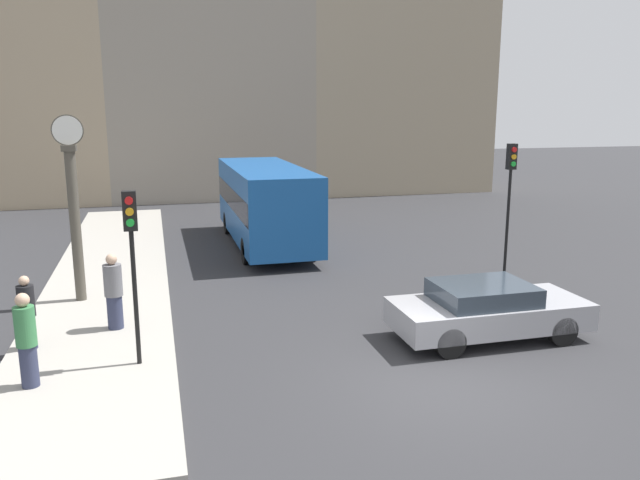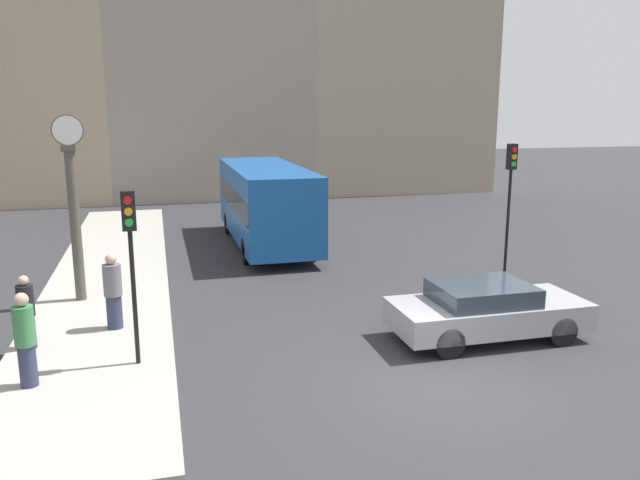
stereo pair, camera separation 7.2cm
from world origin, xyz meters
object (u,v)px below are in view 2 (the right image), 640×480
at_px(pedestrian_grey_jacket, 113,292).
at_px(pedestrian_green_hoodie, 25,340).
at_px(bus_distant, 266,201).
at_px(pedestrian_black_jacket, 27,312).
at_px(traffic_light_far, 510,184).
at_px(traffic_light_near, 131,241).
at_px(street_clock, 74,209).
at_px(sedan_car, 487,310).

bearing_deg(pedestrian_grey_jacket, pedestrian_green_hoodie, -115.72).
height_order(bus_distant, pedestrian_black_jacket, bus_distant).
bearing_deg(traffic_light_far, traffic_light_near, -158.31).
relative_size(bus_distant, street_clock, 1.77).
relative_size(bus_distant, pedestrian_grey_jacket, 4.83).
bearing_deg(pedestrian_green_hoodie, traffic_light_near, 16.52).
relative_size(pedestrian_grey_jacket, pedestrian_black_jacket, 1.11).
height_order(pedestrian_black_jacket, pedestrian_green_hoodie, pedestrian_green_hoodie).
bearing_deg(sedan_car, pedestrian_green_hoodie, -177.66).
xyz_separation_m(pedestrian_grey_jacket, pedestrian_green_hoodie, (-1.35, -2.80, 0.02)).
bearing_deg(pedestrian_black_jacket, traffic_light_near, -32.17).
height_order(traffic_light_far, street_clock, street_clock).
xyz_separation_m(sedan_car, pedestrian_grey_jacket, (-8.15, 2.41, 0.35)).
bearing_deg(traffic_light_near, street_clock, 108.11).
bearing_deg(pedestrian_black_jacket, pedestrian_grey_jacket, 26.18).
bearing_deg(pedestrian_grey_jacket, street_clock, 111.70).
height_order(street_clock, pedestrian_green_hoodie, street_clock).
bearing_deg(sedan_car, pedestrian_black_jacket, 170.85).
height_order(traffic_light_far, pedestrian_green_hoodie, traffic_light_far).
bearing_deg(pedestrian_black_jacket, bus_distant, 54.19).
relative_size(traffic_light_far, pedestrian_green_hoodie, 2.31).
bearing_deg(bus_distant, sedan_car, -73.90).
distance_m(sedan_car, bus_distant, 11.35).
bearing_deg(bus_distant, traffic_light_near, -112.64).
bearing_deg(traffic_light_far, sedan_car, -125.31).
height_order(sedan_car, traffic_light_near, traffic_light_near).
distance_m(street_clock, pedestrian_black_jacket, 3.78).
xyz_separation_m(bus_distant, pedestrian_black_jacket, (-6.70, -9.28, -0.75)).
height_order(pedestrian_grey_jacket, pedestrian_black_jacket, pedestrian_grey_jacket).
bearing_deg(traffic_light_near, pedestrian_green_hoodie, -163.48).
distance_m(bus_distant, pedestrian_grey_jacket, 9.85).
xyz_separation_m(bus_distant, pedestrian_grey_jacket, (-5.01, -8.45, -0.68)).
relative_size(sedan_car, pedestrian_green_hoodie, 2.47).
height_order(traffic_light_far, pedestrian_grey_jacket, traffic_light_far).
relative_size(street_clock, pedestrian_grey_jacket, 2.74).
bearing_deg(street_clock, pedestrian_black_jacket, -101.62).
height_order(traffic_light_near, traffic_light_far, traffic_light_far).
relative_size(sedan_car, traffic_light_far, 1.07).
relative_size(sedan_car, street_clock, 0.91).
relative_size(traffic_light_near, traffic_light_far, 0.84).
xyz_separation_m(traffic_light_far, pedestrian_black_jacket, (-12.99, -2.87, -1.97)).
xyz_separation_m(traffic_light_near, pedestrian_black_jacket, (-2.24, 1.41, -1.70)).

